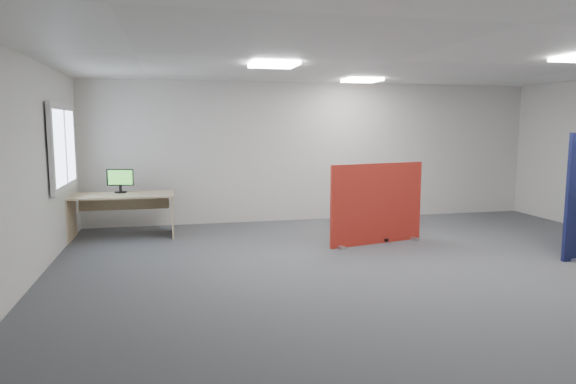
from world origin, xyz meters
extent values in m
plane|color=#4D4F54|center=(0.00, 0.00, 0.00)|extent=(9.00, 9.00, 0.00)
cube|color=white|center=(0.00, 0.00, 2.70)|extent=(9.00, 7.00, 0.02)
cube|color=silver|center=(0.00, 3.50, 1.35)|extent=(9.00, 0.02, 2.70)
cube|color=silver|center=(-4.50, 0.00, 1.35)|extent=(0.02, 7.00, 2.70)
cube|color=white|center=(-4.44, 2.00, 1.55)|extent=(0.06, 1.70, 1.30)
cube|color=white|center=(-4.42, 2.00, 1.55)|extent=(0.02, 1.50, 1.10)
cube|color=white|center=(-1.50, 0.50, 2.67)|extent=(0.60, 0.60, 0.04)
cube|color=white|center=(0.50, 2.50, 2.67)|extent=(0.60, 0.60, 0.04)
cube|color=#9D9DA2|center=(2.55, -0.37, 0.02)|extent=(0.08, 0.30, 0.04)
cube|color=#AB161B|center=(0.31, 1.23, 0.64)|extent=(1.67, 0.45, 1.28)
cube|color=#9D9DA2|center=(-0.39, 1.23, 0.02)|extent=(0.08, 0.30, 0.04)
cube|color=#9D9DA2|center=(1.02, 1.23, 0.02)|extent=(0.08, 0.30, 0.04)
cube|color=#D8B78A|center=(-3.68, 2.63, 0.71)|extent=(1.69, 0.85, 0.03)
cube|color=#D8B78A|center=(-4.50, 2.63, 0.35)|extent=(0.03, 0.78, 0.70)
cube|color=#D8B78A|center=(-2.86, 2.63, 0.35)|extent=(0.03, 0.78, 0.70)
cube|color=#D8B78A|center=(-3.68, 3.02, 0.55)|extent=(1.52, 0.02, 0.30)
cylinder|color=black|center=(-3.72, 2.82, 0.74)|extent=(0.20, 0.20, 0.02)
cube|color=black|center=(-3.72, 2.82, 0.80)|extent=(0.05, 0.04, 0.10)
cube|color=black|center=(-3.72, 2.82, 1.00)|extent=(0.45, 0.12, 0.29)
cube|color=green|center=(-3.72, 2.80, 1.00)|extent=(0.40, 0.08, 0.25)
cube|color=black|center=(0.52, 1.59, 0.04)|extent=(0.32, 0.12, 0.04)
cube|color=black|center=(0.32, 1.77, 0.04)|extent=(0.08, 0.32, 0.04)
cube|color=black|center=(0.09, 1.63, 0.04)|extent=(0.31, 0.17, 0.04)
cube|color=black|center=(0.15, 1.37, 0.04)|extent=(0.25, 0.27, 0.04)
cube|color=black|center=(0.42, 1.34, 0.04)|extent=(0.21, 0.30, 0.04)
cylinder|color=#9D9DA2|center=(0.30, 1.54, 0.26)|extent=(0.06, 0.06, 0.44)
cube|color=black|center=(0.30, 1.54, 0.51)|extent=(0.58, 0.58, 0.07)
cube|color=black|center=(0.52, 1.59, 0.84)|extent=(0.15, 0.44, 0.53)
cube|color=black|center=(0.57, 1.60, 1.00)|extent=(0.15, 0.40, 0.32)
camera|label=1|loc=(-2.84, -6.29, 1.88)|focal=32.00mm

